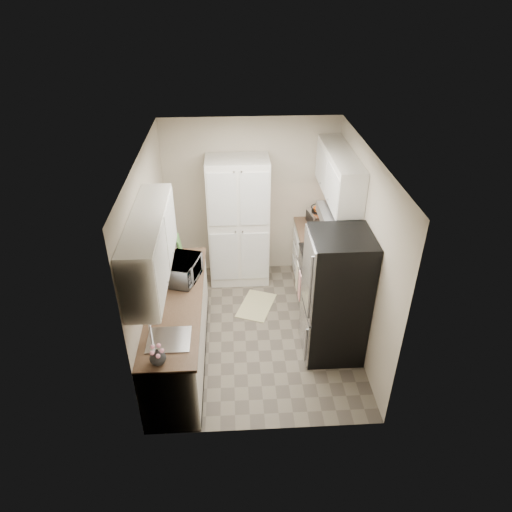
{
  "coord_description": "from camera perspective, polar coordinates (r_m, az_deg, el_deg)",
  "views": [
    {
      "loc": [
        -0.28,
        -4.78,
        4.2
      ],
      "look_at": [
        -0.0,
        0.15,
        1.12
      ],
      "focal_mm": 32.0,
      "sensor_mm": 36.0,
      "label": 1
    }
  ],
  "objects": [
    {
      "name": "wine_bottle",
      "position": [
        6.14,
        -10.65,
        0.92
      ],
      "size": [
        0.09,
        0.09,
        0.34
      ],
      "primitive_type": "cylinder",
      "color": "black",
      "rests_on": "countertop_left"
    },
    {
      "name": "cutting_board",
      "position": [
        6.16,
        -9.47,
        1.05
      ],
      "size": [
        0.04,
        0.25,
        0.31
      ],
      "primitive_type": "cube",
      "rotation": [
        0.0,
        0.0,
        0.08
      ],
      "color": "#539842",
      "rests_on": "countertop_left"
    },
    {
      "name": "room_shell",
      "position": [
        5.43,
        -0.06,
        3.67
      ],
      "size": [
        2.64,
        3.24,
        2.52
      ],
      "color": "beige",
      "rests_on": "ground"
    },
    {
      "name": "pantry_cabinet",
      "position": [
        6.88,
        -2.2,
        4.25
      ],
      "size": [
        0.9,
        0.55,
        2.0
      ],
      "primitive_type": "cube",
      "color": "silver",
      "rests_on": "ground"
    },
    {
      "name": "flower_vase",
      "position": [
        4.66,
        -12.2,
        -12.19
      ],
      "size": [
        0.2,
        0.2,
        0.17
      ],
      "primitive_type": "imported",
      "rotation": [
        0.0,
        0.0,
        0.27
      ],
      "color": "beige",
      "rests_on": "countertop_left"
    },
    {
      "name": "microwave",
      "position": [
        5.72,
        -9.1,
        -1.73
      ],
      "size": [
        0.48,
        0.59,
        0.28
      ],
      "primitive_type": "imported",
      "rotation": [
        0.0,
        0.0,
        1.29
      ],
      "color": "silver",
      "rests_on": "countertop_left"
    },
    {
      "name": "ground",
      "position": [
        6.37,
        0.1,
        -9.28
      ],
      "size": [
        3.2,
        3.2,
        0.0
      ],
      "primitive_type": "plane",
      "color": "#665B4C",
      "rests_on": "ground"
    },
    {
      "name": "base_cabinet_right",
      "position": [
        7.17,
        7.47,
        0.04
      ],
      "size": [
        0.6,
        0.8,
        0.88
      ],
      "primitive_type": "cube",
      "color": "silver",
      "rests_on": "ground"
    },
    {
      "name": "base_cabinet_left",
      "position": [
        5.79,
        -9.59,
        -9.05
      ],
      "size": [
        0.6,
        2.3,
        0.88
      ],
      "primitive_type": "cube",
      "color": "silver",
      "rests_on": "ground"
    },
    {
      "name": "fruit_basket",
      "position": [
        6.92,
        7.97,
        5.97
      ],
      "size": [
        0.33,
        0.33,
        0.11
      ],
      "primitive_type": null,
      "rotation": [
        0.0,
        0.0,
        0.33
      ],
      "color": "#FB5D0B",
      "rests_on": "toaster_oven"
    },
    {
      "name": "kitchen_mat",
      "position": [
        6.79,
        0.04,
        -6.2
      ],
      "size": [
        0.65,
        0.8,
        0.01
      ],
      "primitive_type": "cube",
      "rotation": [
        0.0,
        0.0,
        -0.36
      ],
      "color": "beige",
      "rests_on": "ground"
    },
    {
      "name": "countertop_left",
      "position": [
        5.5,
        -10.01,
        -5.42
      ],
      "size": [
        0.63,
        2.33,
        0.04
      ],
      "primitive_type": "cube",
      "color": "brown",
      "rests_on": "base_cabinet_left"
    },
    {
      "name": "toaster_oven",
      "position": [
        6.98,
        7.95,
        4.66
      ],
      "size": [
        0.37,
        0.44,
        0.23
      ],
      "primitive_type": "cube",
      "rotation": [
        0.0,
        0.0,
        0.17
      ],
      "color": "silver",
      "rests_on": "countertop_right"
    },
    {
      "name": "electric_range",
      "position": [
        6.49,
        8.54,
        -3.41
      ],
      "size": [
        0.71,
        0.78,
        1.13
      ],
      "color": "#B7B7BC",
      "rests_on": "ground"
    },
    {
      "name": "countertop_right",
      "position": [
        6.94,
        7.73,
        3.26
      ],
      "size": [
        0.63,
        0.83,
        0.04
      ],
      "primitive_type": "cube",
      "color": "brown",
      "rests_on": "base_cabinet_right"
    },
    {
      "name": "refrigerator",
      "position": [
        5.64,
        9.98,
        -5.03
      ],
      "size": [
        0.7,
        0.72,
        1.7
      ],
      "primitive_type": "cube",
      "color": "#B7B7BC",
      "rests_on": "ground"
    }
  ]
}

